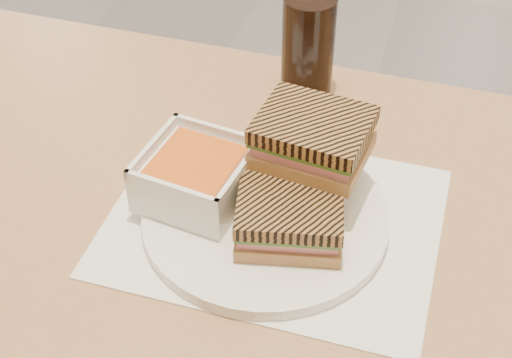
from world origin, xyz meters
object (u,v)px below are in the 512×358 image
(plate, at_px, (265,217))
(panini_lower, at_px, (290,218))
(main_table, at_px, (264,291))
(soup_bowl, at_px, (197,177))
(cola_glass, at_px, (308,48))

(plate, relative_size, panini_lower, 2.18)
(plate, distance_m, panini_lower, 0.05)
(main_table, distance_m, soup_bowl, 0.18)
(soup_bowl, bearing_deg, plate, -5.17)
(plate, bearing_deg, panini_lower, -36.31)
(plate, bearing_deg, soup_bowl, 174.83)
(main_table, bearing_deg, cola_glass, 93.03)
(soup_bowl, relative_size, cola_glass, 0.87)
(panini_lower, distance_m, cola_glass, 0.29)
(main_table, height_order, plate, plate)
(plate, relative_size, cola_glass, 1.87)
(soup_bowl, height_order, cola_glass, cola_glass)
(panini_lower, bearing_deg, cola_glass, 99.41)
(plate, height_order, cola_glass, cola_glass)
(cola_glass, bearing_deg, main_table, -86.97)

